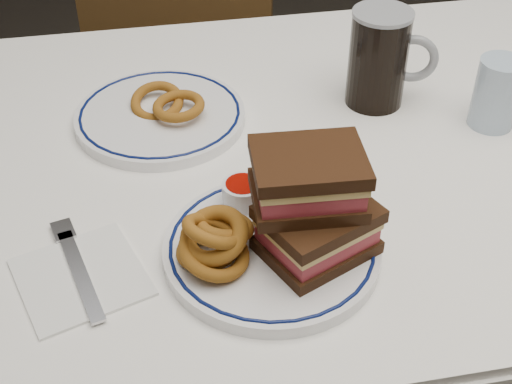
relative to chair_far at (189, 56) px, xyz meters
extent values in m
cube|color=white|center=(0.23, -0.75, 0.23)|extent=(1.26, 0.86, 0.03)
cylinder|color=#402B14|center=(-0.31, -0.41, -0.15)|extent=(0.06, 0.06, 0.71)
cube|color=white|center=(0.23, -0.32, 0.14)|extent=(1.26, 0.01, 0.17)
cube|color=#402B14|center=(0.02, 0.07, -0.07)|extent=(0.54, 0.54, 0.04)
cylinder|color=#402B14|center=(0.25, 0.19, -0.30)|extent=(0.04, 0.04, 0.42)
cylinder|color=#402B14|center=(0.14, -0.16, -0.30)|extent=(0.04, 0.04, 0.42)
cylinder|color=#402B14|center=(-0.10, 0.30, -0.30)|extent=(0.04, 0.04, 0.42)
cylinder|color=#402B14|center=(-0.21, -0.05, -0.30)|extent=(0.04, 0.04, 0.42)
cube|color=#402B14|center=(-0.04, -0.11, 0.19)|extent=(0.42, 0.16, 0.47)
cylinder|color=white|center=(0.00, -0.97, 0.25)|extent=(0.26, 0.26, 0.02)
torus|color=#09154A|center=(0.00, -0.97, 0.26)|extent=(0.25, 0.25, 0.00)
cube|color=black|center=(0.05, -0.99, 0.27)|extent=(0.16, 0.14, 0.02)
cube|color=#AF333B|center=(0.05, -0.99, 0.29)|extent=(0.14, 0.13, 0.02)
cube|color=tan|center=(0.05, -0.99, 0.30)|extent=(0.15, 0.14, 0.01)
cube|color=black|center=(0.05, -0.99, 0.32)|extent=(0.16, 0.14, 0.02)
cube|color=black|center=(0.04, -0.97, 0.33)|extent=(0.13, 0.11, 0.02)
cube|color=#AF333B|center=(0.04, -0.97, 0.35)|extent=(0.12, 0.10, 0.02)
cube|color=tan|center=(0.04, -0.97, 0.37)|extent=(0.13, 0.10, 0.01)
cube|color=black|center=(0.04, -0.97, 0.38)|extent=(0.13, 0.11, 0.02)
torus|color=brown|center=(-0.08, -0.98, 0.27)|extent=(0.08, 0.08, 0.03)
torus|color=brown|center=(-0.07, -0.99, 0.28)|extent=(0.09, 0.09, 0.05)
torus|color=brown|center=(-0.05, -0.96, 0.29)|extent=(0.08, 0.07, 0.05)
torus|color=brown|center=(-0.07, -0.98, 0.30)|extent=(0.09, 0.08, 0.06)
torus|color=brown|center=(-0.07, -0.98, 0.30)|extent=(0.08, 0.08, 0.06)
cylinder|color=white|center=(-0.02, -0.89, 0.27)|extent=(0.05, 0.05, 0.03)
cylinder|color=#820902|center=(-0.02, -0.89, 0.28)|extent=(0.04, 0.04, 0.01)
cylinder|color=black|center=(0.24, -0.66, 0.32)|extent=(0.09, 0.09, 0.15)
cylinder|color=gray|center=(0.24, -0.66, 0.39)|extent=(0.09, 0.09, 0.01)
torus|color=gray|center=(0.28, -0.67, 0.32)|extent=(0.08, 0.04, 0.08)
cylinder|color=#A3BAD3|center=(0.39, -0.75, 0.30)|extent=(0.07, 0.07, 0.11)
cylinder|color=white|center=(-0.10, -0.65, 0.25)|extent=(0.26, 0.26, 0.02)
torus|color=#09154A|center=(-0.10, -0.65, 0.26)|extent=(0.25, 0.25, 0.00)
torus|color=brown|center=(-0.11, -0.63, 0.27)|extent=(0.09, 0.08, 0.04)
torus|color=brown|center=(-0.08, -0.67, 0.28)|extent=(0.08, 0.08, 0.02)
cube|color=white|center=(-0.23, -0.97, 0.24)|extent=(0.18, 0.18, 0.00)
cube|color=#B3B3B8|center=(-0.23, -0.97, 0.25)|extent=(0.06, 0.16, 0.00)
cube|color=#B3B3B8|center=(-0.25, -0.88, 0.25)|extent=(0.03, 0.04, 0.00)
camera|label=1|loc=(-0.13, -1.58, 0.85)|focal=50.00mm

